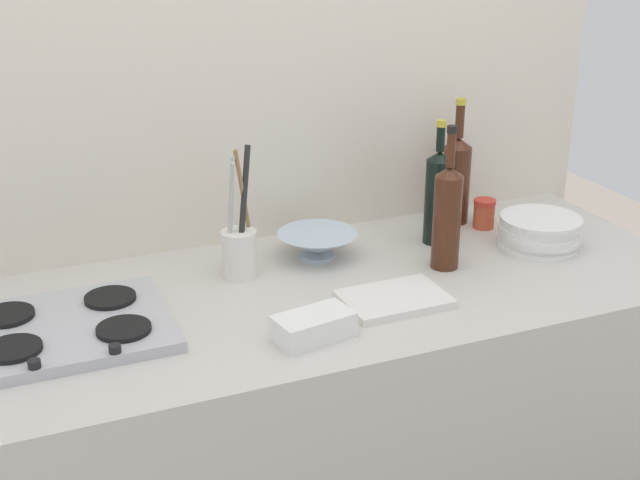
{
  "coord_description": "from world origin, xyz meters",
  "views": [
    {
      "loc": [
        -0.68,
        -1.63,
        1.73
      ],
      "look_at": [
        0.0,
        0.0,
        1.02
      ],
      "focal_mm": 48.07,
      "sensor_mm": 36.0,
      "label": 1
    }
  ],
  "objects_px": {
    "wine_bottle_mid_right": "(456,178)",
    "cutting_board": "(394,299)",
    "wine_bottle_leftmost": "(438,195)",
    "utensil_crock": "(239,247)",
    "mixing_bowl": "(318,244)",
    "butter_dish": "(313,326)",
    "wine_bottle_mid_left": "(446,215)",
    "stovetop_hob": "(65,328)",
    "condiment_jar_front": "(484,213)",
    "plate_stack": "(539,232)"
  },
  "relations": [
    {
      "from": "wine_bottle_mid_right",
      "to": "cutting_board",
      "type": "height_order",
      "value": "wine_bottle_mid_right"
    },
    {
      "from": "wine_bottle_leftmost",
      "to": "utensil_crock",
      "type": "distance_m",
      "value": 0.53
    },
    {
      "from": "mixing_bowl",
      "to": "butter_dish",
      "type": "bearing_deg",
      "value": -113.72
    },
    {
      "from": "wine_bottle_mid_left",
      "to": "wine_bottle_leftmost",
      "type": "bearing_deg",
      "value": 67.55
    },
    {
      "from": "stovetop_hob",
      "to": "mixing_bowl",
      "type": "bearing_deg",
      "value": 15.25
    },
    {
      "from": "cutting_board",
      "to": "condiment_jar_front",
      "type": "bearing_deg",
      "value": 36.2
    },
    {
      "from": "utensil_crock",
      "to": "cutting_board",
      "type": "height_order",
      "value": "utensil_crock"
    },
    {
      "from": "mixing_bowl",
      "to": "butter_dish",
      "type": "relative_size",
      "value": 1.25
    },
    {
      "from": "stovetop_hob",
      "to": "utensil_crock",
      "type": "height_order",
      "value": "utensil_crock"
    },
    {
      "from": "utensil_crock",
      "to": "condiment_jar_front",
      "type": "xyz_separation_m",
      "value": [
        0.7,
        0.05,
        -0.03
      ]
    },
    {
      "from": "plate_stack",
      "to": "condiment_jar_front",
      "type": "relative_size",
      "value": 2.67
    },
    {
      "from": "stovetop_hob",
      "to": "utensil_crock",
      "type": "bearing_deg",
      "value": 18.46
    },
    {
      "from": "stovetop_hob",
      "to": "wine_bottle_leftmost",
      "type": "height_order",
      "value": "wine_bottle_leftmost"
    },
    {
      "from": "wine_bottle_leftmost",
      "to": "mixing_bowl",
      "type": "height_order",
      "value": "wine_bottle_leftmost"
    },
    {
      "from": "utensil_crock",
      "to": "wine_bottle_mid_left",
      "type": "bearing_deg",
      "value": -15.98
    },
    {
      "from": "stovetop_hob",
      "to": "cutting_board",
      "type": "distance_m",
      "value": 0.7
    },
    {
      "from": "stovetop_hob",
      "to": "wine_bottle_mid_left",
      "type": "distance_m",
      "value": 0.9
    },
    {
      "from": "condiment_jar_front",
      "to": "wine_bottle_leftmost",
      "type": "bearing_deg",
      "value": -166.8
    },
    {
      "from": "plate_stack",
      "to": "cutting_board",
      "type": "xyz_separation_m",
      "value": [
        -0.49,
        -0.15,
        -0.03
      ]
    },
    {
      "from": "stovetop_hob",
      "to": "plate_stack",
      "type": "bearing_deg",
      "value": 1.02
    },
    {
      "from": "wine_bottle_mid_left",
      "to": "butter_dish",
      "type": "xyz_separation_m",
      "value": [
        -0.43,
        -0.21,
        -0.11
      ]
    },
    {
      "from": "wine_bottle_mid_right",
      "to": "utensil_crock",
      "type": "distance_m",
      "value": 0.67
    },
    {
      "from": "plate_stack",
      "to": "wine_bottle_leftmost",
      "type": "xyz_separation_m",
      "value": [
        -0.23,
        0.13,
        0.09
      ]
    },
    {
      "from": "butter_dish",
      "to": "condiment_jar_front",
      "type": "bearing_deg",
      "value": 31.11
    },
    {
      "from": "butter_dish",
      "to": "utensil_crock",
      "type": "xyz_separation_m",
      "value": [
        -0.04,
        0.35,
        0.05
      ]
    },
    {
      "from": "mixing_bowl",
      "to": "wine_bottle_leftmost",
      "type": "bearing_deg",
      "value": -3.97
    },
    {
      "from": "wine_bottle_leftmost",
      "to": "utensil_crock",
      "type": "height_order",
      "value": "wine_bottle_leftmost"
    },
    {
      "from": "condiment_jar_front",
      "to": "plate_stack",
      "type": "bearing_deg",
      "value": -71.69
    },
    {
      "from": "plate_stack",
      "to": "butter_dish",
      "type": "relative_size",
      "value": 1.33
    },
    {
      "from": "stovetop_hob",
      "to": "condiment_jar_front",
      "type": "bearing_deg",
      "value": 9.59
    },
    {
      "from": "plate_stack",
      "to": "utensil_crock",
      "type": "distance_m",
      "value": 0.77
    },
    {
      "from": "wine_bottle_leftmost",
      "to": "mixing_bowl",
      "type": "bearing_deg",
      "value": 176.03
    },
    {
      "from": "mixing_bowl",
      "to": "utensil_crock",
      "type": "relative_size",
      "value": 0.64
    },
    {
      "from": "stovetop_hob",
      "to": "wine_bottle_mid_left",
      "type": "xyz_separation_m",
      "value": [
        0.89,
        0.0,
        0.12
      ]
    },
    {
      "from": "wine_bottle_mid_left",
      "to": "condiment_jar_front",
      "type": "relative_size",
      "value": 4.39
    },
    {
      "from": "wine_bottle_mid_left",
      "to": "plate_stack",
      "type": "bearing_deg",
      "value": 3.28
    },
    {
      "from": "wine_bottle_leftmost",
      "to": "mixing_bowl",
      "type": "relative_size",
      "value": 1.62
    },
    {
      "from": "mixing_bowl",
      "to": "butter_dish",
      "type": "distance_m",
      "value": 0.41
    },
    {
      "from": "stovetop_hob",
      "to": "wine_bottle_mid_right",
      "type": "distance_m",
      "value": 1.11
    },
    {
      "from": "wine_bottle_mid_left",
      "to": "mixing_bowl",
      "type": "relative_size",
      "value": 1.76
    },
    {
      "from": "plate_stack",
      "to": "cutting_board",
      "type": "distance_m",
      "value": 0.51
    },
    {
      "from": "stovetop_hob",
      "to": "wine_bottle_leftmost",
      "type": "distance_m",
      "value": 0.97
    },
    {
      "from": "stovetop_hob",
      "to": "plate_stack",
      "type": "xyz_separation_m",
      "value": [
        1.17,
        0.02,
        0.03
      ]
    },
    {
      "from": "wine_bottle_mid_right",
      "to": "plate_stack",
      "type": "bearing_deg",
      "value": -66.52
    },
    {
      "from": "utensil_crock",
      "to": "cutting_board",
      "type": "bearing_deg",
      "value": -44.92
    },
    {
      "from": "mixing_bowl",
      "to": "condiment_jar_front",
      "type": "height_order",
      "value": "condiment_jar_front"
    },
    {
      "from": "plate_stack",
      "to": "wine_bottle_leftmost",
      "type": "bearing_deg",
      "value": 150.58
    },
    {
      "from": "butter_dish",
      "to": "cutting_board",
      "type": "distance_m",
      "value": 0.24
    },
    {
      "from": "mixing_bowl",
      "to": "condiment_jar_front",
      "type": "distance_m",
      "value": 0.49
    },
    {
      "from": "plate_stack",
      "to": "wine_bottle_mid_right",
      "type": "relative_size",
      "value": 0.62
    }
  ]
}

